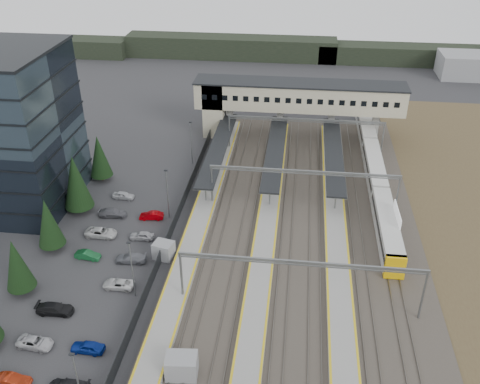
# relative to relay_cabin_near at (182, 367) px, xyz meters

# --- Properties ---
(ground) EXTENTS (220.00, 220.00, 0.00)m
(ground) POSITION_rel_relay_cabin_near_xyz_m (-0.37, 19.44, -1.34)
(ground) COLOR #2B2B2D
(ground) RESTS_ON ground
(conifer_row) EXTENTS (4.42, 49.82, 9.50)m
(conifer_row) POSITION_rel_relay_cabin_near_xyz_m (-22.37, 15.58, 3.49)
(conifer_row) COLOR black
(conifer_row) RESTS_ON ground
(car_park) EXTENTS (10.50, 44.28, 1.28)m
(car_park) POSITION_rel_relay_cabin_near_xyz_m (-14.10, 11.21, -0.73)
(car_park) COLOR silver
(car_park) RESTS_ON ground
(lampposts) EXTENTS (0.50, 53.25, 8.07)m
(lampposts) POSITION_rel_relay_cabin_near_xyz_m (-8.37, 20.69, 2.99)
(lampposts) COLOR slate
(lampposts) RESTS_ON ground
(fence) EXTENTS (0.08, 90.00, 2.00)m
(fence) POSITION_rel_relay_cabin_near_xyz_m (-6.87, 24.44, -0.34)
(fence) COLOR #26282B
(fence) RESTS_ON ground
(relay_cabin_near) EXTENTS (3.41, 2.63, 2.68)m
(relay_cabin_near) POSITION_rel_relay_cabin_near_xyz_m (0.00, 0.00, 0.00)
(relay_cabin_near) COLOR gray
(relay_cabin_near) RESTS_ON ground
(relay_cabin_far) EXTENTS (2.99, 2.67, 2.36)m
(relay_cabin_far) POSITION_rel_relay_cabin_near_xyz_m (-6.70, 19.45, -0.16)
(relay_cabin_far) COLOR gray
(relay_cabin_far) RESTS_ON ground
(rail_corridor) EXTENTS (34.00, 90.00, 0.92)m
(rail_corridor) POSITION_rel_relay_cabin_near_xyz_m (8.96, 24.44, -1.05)
(rail_corridor) COLOR #343029
(rail_corridor) RESTS_ON ground
(canopies) EXTENTS (23.10, 30.00, 3.28)m
(canopies) POSITION_rel_relay_cabin_near_xyz_m (6.63, 46.44, 2.58)
(canopies) COLOR black
(canopies) RESTS_ON ground
(footbridge) EXTENTS (40.40, 6.40, 11.20)m
(footbridge) POSITION_rel_relay_cabin_near_xyz_m (7.33, 61.44, 6.59)
(footbridge) COLOR beige
(footbridge) RESTS_ON ground
(gantries) EXTENTS (28.40, 62.28, 7.17)m
(gantries) POSITION_rel_relay_cabin_near_xyz_m (11.63, 22.44, 4.65)
(gantries) COLOR slate
(gantries) RESTS_ON ground
(train) EXTENTS (2.60, 54.40, 3.28)m
(train) POSITION_rel_relay_cabin_near_xyz_m (23.63, 45.11, 0.52)
(train) COLOR silver
(train) RESTS_ON ground
(billboard) EXTENTS (0.25, 5.82, 4.91)m
(billboard) POSITION_rel_relay_cabin_near_xyz_m (24.80, 27.56, 1.94)
(billboard) COLOR slate
(billboard) RESTS_ON ground
(treeline_far) EXTENTS (170.00, 19.00, 7.00)m
(treeline_far) POSITION_rel_relay_cabin_near_xyz_m (23.44, 111.72, 1.61)
(treeline_far) COLOR black
(treeline_far) RESTS_ON ground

